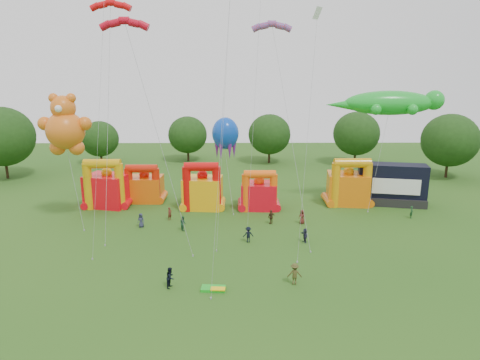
{
  "coord_description": "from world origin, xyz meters",
  "views": [
    {
      "loc": [
        1.43,
        -27.61,
        17.58
      ],
      "look_at": [
        1.85,
        18.0,
        5.98
      ],
      "focal_mm": 32.0,
      "sensor_mm": 36.0,
      "label": 1
    }
  ],
  "objects_px": {
    "octopus_kite": "(227,157)",
    "spectator_0": "(141,220)",
    "bouncy_castle_0": "(107,188)",
    "spectator_4": "(271,217)",
    "stage_trailer": "(392,185)",
    "bouncy_castle_2": "(203,190)",
    "gecko_kite": "(385,129)",
    "teddy_bear_kite": "(69,151)"
  },
  "relations": [
    {
      "from": "stage_trailer",
      "to": "spectator_0",
      "type": "height_order",
      "value": "stage_trailer"
    },
    {
      "from": "bouncy_castle_0",
      "to": "stage_trailer",
      "type": "height_order",
      "value": "bouncy_castle_0"
    },
    {
      "from": "bouncy_castle_0",
      "to": "spectator_4",
      "type": "relative_size",
      "value": 3.89
    },
    {
      "from": "bouncy_castle_2",
      "to": "octopus_kite",
      "type": "distance_m",
      "value": 5.5
    },
    {
      "from": "bouncy_castle_0",
      "to": "gecko_kite",
      "type": "distance_m",
      "value": 37.21
    },
    {
      "from": "stage_trailer",
      "to": "teddy_bear_kite",
      "type": "xyz_separation_m",
      "value": [
        -40.25,
        -7.28,
        6.03
      ]
    },
    {
      "from": "spectator_0",
      "to": "spectator_4",
      "type": "bearing_deg",
      "value": 17.07
    },
    {
      "from": "teddy_bear_kite",
      "to": "spectator_4",
      "type": "distance_m",
      "value": 24.61
    },
    {
      "from": "teddy_bear_kite",
      "to": "spectator_0",
      "type": "distance_m",
      "value": 11.41
    },
    {
      "from": "bouncy_castle_0",
      "to": "spectator_4",
      "type": "xyz_separation_m",
      "value": [
        21.35,
        -7.1,
        -1.68
      ]
    },
    {
      "from": "gecko_kite",
      "to": "octopus_kite",
      "type": "relative_size",
      "value": 1.3
    },
    {
      "from": "gecko_kite",
      "to": "teddy_bear_kite",
      "type": "bearing_deg",
      "value": -170.61
    },
    {
      "from": "bouncy_castle_2",
      "to": "spectator_0",
      "type": "bearing_deg",
      "value": -132.99
    },
    {
      "from": "octopus_kite",
      "to": "spectator_4",
      "type": "height_order",
      "value": "octopus_kite"
    },
    {
      "from": "octopus_kite",
      "to": "stage_trailer",
      "type": "bearing_deg",
      "value": 0.44
    },
    {
      "from": "bouncy_castle_0",
      "to": "teddy_bear_kite",
      "type": "distance_m",
      "value": 9.24
    },
    {
      "from": "bouncy_castle_0",
      "to": "stage_trailer",
      "type": "xyz_separation_m",
      "value": [
        38.29,
        0.69,
        0.16
      ]
    },
    {
      "from": "stage_trailer",
      "to": "octopus_kite",
      "type": "height_order",
      "value": "octopus_kite"
    },
    {
      "from": "teddy_bear_kite",
      "to": "bouncy_castle_2",
      "type": "bearing_deg",
      "value": 20.8
    },
    {
      "from": "octopus_kite",
      "to": "teddy_bear_kite",
      "type": "bearing_deg",
      "value": -158.43
    },
    {
      "from": "stage_trailer",
      "to": "bouncy_castle_0",
      "type": "bearing_deg",
      "value": -178.96
    },
    {
      "from": "teddy_bear_kite",
      "to": "octopus_kite",
      "type": "height_order",
      "value": "teddy_bear_kite"
    },
    {
      "from": "bouncy_castle_0",
      "to": "gecko_kite",
      "type": "bearing_deg",
      "value": -0.38
    },
    {
      "from": "stage_trailer",
      "to": "gecko_kite",
      "type": "height_order",
      "value": "gecko_kite"
    },
    {
      "from": "stage_trailer",
      "to": "spectator_0",
      "type": "xyz_separation_m",
      "value": [
        -32.14,
        -8.8,
        -1.86
      ]
    },
    {
      "from": "bouncy_castle_2",
      "to": "spectator_4",
      "type": "height_order",
      "value": "bouncy_castle_2"
    },
    {
      "from": "bouncy_castle_0",
      "to": "teddy_bear_kite",
      "type": "bearing_deg",
      "value": -106.55
    },
    {
      "from": "bouncy_castle_2",
      "to": "stage_trailer",
      "type": "distance_m",
      "value": 25.56
    },
    {
      "from": "bouncy_castle_0",
      "to": "teddy_bear_kite",
      "type": "height_order",
      "value": "teddy_bear_kite"
    },
    {
      "from": "bouncy_castle_2",
      "to": "spectator_4",
      "type": "relative_size",
      "value": 3.74
    },
    {
      "from": "gecko_kite",
      "to": "spectator_4",
      "type": "distance_m",
      "value": 19.05
    },
    {
      "from": "stage_trailer",
      "to": "gecko_kite",
      "type": "bearing_deg",
      "value": -153.98
    },
    {
      "from": "octopus_kite",
      "to": "spectator_0",
      "type": "bearing_deg",
      "value": -138.84
    },
    {
      "from": "teddy_bear_kite",
      "to": "spectator_4",
      "type": "height_order",
      "value": "teddy_bear_kite"
    },
    {
      "from": "stage_trailer",
      "to": "octopus_kite",
      "type": "relative_size",
      "value": 0.79
    },
    {
      "from": "teddy_bear_kite",
      "to": "spectator_4",
      "type": "relative_size",
      "value": 8.9
    },
    {
      "from": "bouncy_castle_2",
      "to": "spectator_0",
      "type": "xyz_separation_m",
      "value": [
        -6.64,
        -7.12,
        -1.61
      ]
    },
    {
      "from": "bouncy_castle_2",
      "to": "teddy_bear_kite",
      "type": "distance_m",
      "value": 16.97
    },
    {
      "from": "gecko_kite",
      "to": "spectator_0",
      "type": "relative_size",
      "value": 9.15
    },
    {
      "from": "octopus_kite",
      "to": "spectator_0",
      "type": "relative_size",
      "value": 7.03
    },
    {
      "from": "stage_trailer",
      "to": "spectator_4",
      "type": "xyz_separation_m",
      "value": [
        -16.94,
        -7.8,
        -1.84
      ]
    },
    {
      "from": "bouncy_castle_2",
      "to": "gecko_kite",
      "type": "height_order",
      "value": "gecko_kite"
    }
  ]
}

